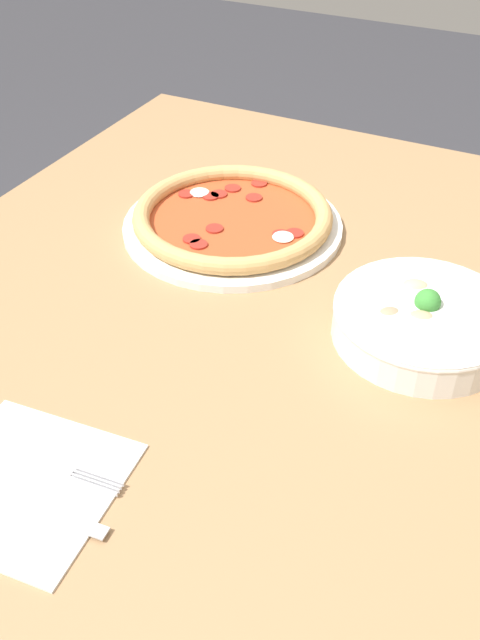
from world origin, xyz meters
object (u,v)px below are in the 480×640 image
object	(u,v)px
pizza	(233,219)
knife	(2,496)
bowl	(424,320)
fork	(41,462)

from	to	relation	value
pizza	knife	distance (m)	0.55
pizza	bowl	xyz separation A→B (m)	(0.13, 0.33, 0.01)
knife	fork	bearing A→B (deg)	76.95
bowl	fork	bearing A→B (deg)	-37.92
fork	bowl	bearing A→B (deg)	47.40
fork	knife	world-z (taller)	same
bowl	fork	distance (m)	0.48
fork	knife	distance (m)	0.05
bowl	fork	xyz separation A→B (m)	(0.37, -0.29, -0.02)
pizza	fork	distance (m)	0.50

